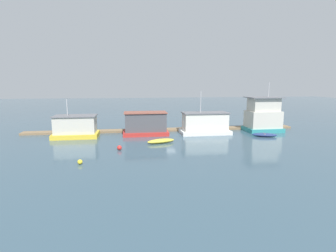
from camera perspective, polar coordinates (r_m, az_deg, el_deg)
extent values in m
plane|color=#385160|center=(38.57, -0.22, -1.82)|extent=(200.00, 200.00, 0.00)
cube|color=#846B4C|center=(41.51, -0.82, -0.81)|extent=(42.40, 1.88, 0.30)
cube|color=gold|center=(38.64, -19.35, -1.85)|extent=(6.05, 3.82, 0.62)
cube|color=beige|center=(38.40, -19.47, 0.30)|extent=(5.39, 3.16, 2.32)
cube|color=slate|center=(38.24, -19.57, 2.11)|extent=(5.69, 3.46, 0.12)
cylinder|color=#B2B2B7|center=(38.33, -21.13, 3.79)|extent=(0.12, 0.12, 2.21)
cube|color=red|center=(38.48, -4.91, -1.45)|extent=(6.48, 3.70, 0.55)
cube|color=#4C4C51|center=(38.22, -4.94, 0.90)|extent=(5.83, 3.05, 2.64)
cube|color=brown|center=(38.04, -4.97, 2.96)|extent=(6.13, 3.35, 0.12)
cube|color=white|center=(39.45, 8.00, -1.25)|extent=(7.29, 3.67, 0.55)
cube|color=silver|center=(39.20, 8.05, 0.96)|extent=(6.42, 2.80, 2.54)
cube|color=slate|center=(39.03, 8.09, 2.89)|extent=(6.72, 3.10, 0.12)
cylinder|color=#B2B2B7|center=(38.69, 7.13, 5.25)|extent=(0.12, 0.12, 3.09)
cube|color=teal|center=(43.58, 19.83, -0.67)|extent=(5.37, 3.97, 0.62)
cube|color=beige|center=(43.35, 19.95, 1.41)|extent=(4.83, 3.42, 2.56)
cube|color=beige|center=(43.12, 20.12, 4.44)|extent=(4.22, 2.81, 2.03)
cube|color=slate|center=(43.05, 20.20, 5.87)|extent=(5.13, 3.72, 0.12)
cylinder|color=#B2B2B7|center=(43.34, 21.08, 7.37)|extent=(0.12, 0.12, 2.20)
ellipsoid|color=yellow|center=(32.89, -1.56, -3.28)|extent=(3.76, 2.00, 0.54)
cube|color=#997F60|center=(32.85, -1.56, -2.96)|extent=(0.40, 0.86, 0.08)
ellipsoid|color=navy|center=(39.26, 20.24, -1.82)|extent=(3.61, 2.26, 0.51)
cube|color=#997F60|center=(39.22, 20.25, -1.56)|extent=(0.48, 1.02, 0.08)
cylinder|color=#846B4C|center=(40.51, -18.53, -0.45)|extent=(0.30, 0.30, 1.83)
cylinder|color=brown|center=(42.21, 10.96, 0.33)|extent=(0.25, 0.25, 1.96)
sphere|color=red|center=(30.01, -10.53, -4.67)|extent=(0.54, 0.54, 0.54)
sphere|color=yellow|center=(25.77, -18.61, -7.42)|extent=(0.46, 0.46, 0.46)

